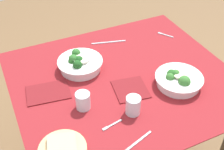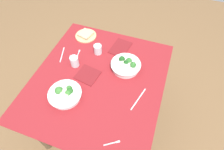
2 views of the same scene
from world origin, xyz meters
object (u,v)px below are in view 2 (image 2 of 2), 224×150
(water_glass_center, at_px, (74,61))
(napkin_folded_lower, at_px, (88,75))
(bread_side_plate, at_px, (86,35))
(napkin_folded_upper, at_px, (120,48))
(broccoli_bowl_far, at_px, (65,94))
(water_glass_side, at_px, (98,49))
(fork_by_far_bowl, at_px, (113,143))
(fork_by_near_bowl, at_px, (78,54))
(broccoli_bowl_near, at_px, (126,65))
(table_knife_right, at_px, (62,55))
(table_knife_left, at_px, (138,99))

(water_glass_center, bearing_deg, napkin_folded_lower, -114.11)
(bread_side_plate, bearing_deg, napkin_folded_upper, -96.31)
(broccoli_bowl_far, relative_size, water_glass_side, 2.88)
(water_glass_side, distance_m, fork_by_far_bowl, 0.82)
(napkin_folded_upper, bearing_deg, fork_by_far_bowl, -165.40)
(broccoli_bowl_far, xyz_separation_m, fork_by_near_bowl, (0.44, 0.11, -0.03))
(broccoli_bowl_near, distance_m, water_glass_side, 0.30)
(broccoli_bowl_near, xyz_separation_m, water_glass_center, (-0.11, 0.42, 0.01))
(broccoli_bowl_far, relative_size, fork_by_far_bowl, 2.57)
(broccoli_bowl_far, distance_m, fork_by_far_bowl, 0.50)
(water_glass_center, relative_size, fork_by_near_bowl, 0.88)
(water_glass_side, bearing_deg, bread_side_plate, 49.63)
(fork_by_near_bowl, bearing_deg, fork_by_far_bowl, -149.64)
(water_glass_center, xyz_separation_m, table_knife_right, (0.07, 0.17, -0.04))
(fork_by_near_bowl, distance_m, napkin_folded_upper, 0.39)
(broccoli_bowl_far, height_order, water_glass_side, broccoli_bowl_far)
(water_glass_center, bearing_deg, water_glass_side, -33.17)
(fork_by_far_bowl, distance_m, table_knife_right, 0.91)
(table_knife_right, distance_m, napkin_folded_lower, 0.34)
(fork_by_far_bowl, xyz_separation_m, fork_by_near_bowl, (0.65, 0.56, 0.00))
(fork_by_near_bowl, xyz_separation_m, napkin_folded_lower, (-0.19, -0.18, 0.00))
(water_glass_center, height_order, fork_by_near_bowl, water_glass_center)
(table_knife_right, bearing_deg, broccoli_bowl_far, -164.73)
(fork_by_far_bowl, relative_size, napkin_folded_lower, 0.56)
(broccoli_bowl_far, distance_m, bread_side_plate, 0.69)
(broccoli_bowl_near, relative_size, fork_by_near_bowl, 2.39)
(table_knife_left, bearing_deg, broccoli_bowl_near, 49.87)
(fork_by_near_bowl, distance_m, table_knife_right, 0.15)
(fork_by_far_bowl, relative_size, table_knife_left, 0.45)
(water_glass_center, bearing_deg, fork_by_far_bowl, -134.70)
(water_glass_center, distance_m, table_knife_right, 0.19)
(water_glass_center, relative_size, table_knife_right, 0.51)
(water_glass_side, relative_size, napkin_folded_upper, 0.40)
(water_glass_center, xyz_separation_m, table_knife_left, (-0.15, -0.60, -0.04))
(bread_side_plate, relative_size, water_glass_center, 2.22)
(broccoli_bowl_far, bearing_deg, napkin_folded_upper, -19.82)
(fork_by_near_bowl, bearing_deg, napkin_folded_upper, -69.65)
(water_glass_center, bearing_deg, bread_side_plate, 10.30)
(broccoli_bowl_near, bearing_deg, napkin_folded_upper, 28.57)
(bread_side_plate, relative_size, fork_by_near_bowl, 1.95)
(bread_side_plate, relative_size, napkin_folded_upper, 0.94)
(napkin_folded_upper, bearing_deg, napkin_folded_lower, 158.17)
(bread_side_plate, distance_m, fork_by_near_bowl, 0.24)
(water_glass_center, distance_m, napkin_folded_lower, 0.17)
(broccoli_bowl_far, relative_size, bread_side_plate, 1.22)
(bread_side_plate, bearing_deg, broccoli_bowl_near, -117.79)
(table_knife_right, bearing_deg, fork_by_far_bowl, -147.66)
(broccoli_bowl_far, height_order, table_knife_left, broccoli_bowl_far)
(water_glass_side, xyz_separation_m, fork_by_far_bowl, (-0.72, -0.39, -0.04))
(water_glass_center, xyz_separation_m, napkin_folded_upper, (0.33, -0.30, -0.04))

